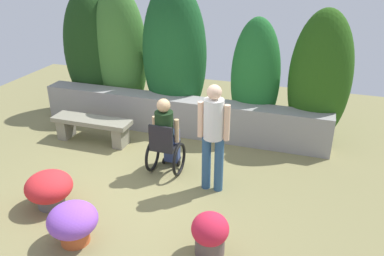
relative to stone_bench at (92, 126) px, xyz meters
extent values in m
plane|color=olive|center=(1.48, -1.18, -0.32)|extent=(11.39, 11.39, 0.00)
cube|color=gray|center=(1.48, 0.91, 0.06)|extent=(5.90, 0.45, 0.75)
ellipsoid|color=#1A3B15|center=(-0.83, 1.56, 1.04)|extent=(1.31, 0.91, 2.71)
ellipsoid|color=#3E732D|center=(-0.11, 1.56, 1.09)|extent=(1.22, 0.85, 2.81)
ellipsoid|color=#1A5224|center=(1.21, 1.38, 1.16)|extent=(1.34, 0.94, 2.95)
ellipsoid|color=#206729|center=(2.89, 1.34, 0.85)|extent=(0.95, 0.67, 2.34)
ellipsoid|color=#275314|center=(4.07, 1.34, 0.96)|extent=(1.14, 0.80, 2.55)
cube|color=gray|center=(-0.61, 0.00, -0.12)|extent=(0.20, 0.35, 0.39)
cube|color=gray|center=(0.61, 0.00, -0.12)|extent=(0.20, 0.35, 0.39)
cube|color=gray|center=(0.00, 0.00, 0.12)|extent=(1.57, 0.42, 0.09)
cube|color=black|center=(1.78, -0.63, 0.18)|extent=(0.40, 0.40, 0.06)
cube|color=black|center=(1.78, -0.81, 0.41)|extent=(0.40, 0.04, 0.40)
cube|color=black|center=(1.78, -0.31, -0.22)|extent=(0.28, 0.12, 0.03)
torus|color=black|center=(1.54, -0.63, -0.04)|extent=(0.05, 0.56, 0.56)
torus|color=black|center=(2.02, -0.63, -0.04)|extent=(0.05, 0.56, 0.56)
cylinder|color=black|center=(1.64, -0.38, -0.27)|extent=(0.03, 0.10, 0.10)
cylinder|color=black|center=(1.92, -0.38, -0.27)|extent=(0.03, 0.10, 0.10)
cube|color=#37477B|center=(1.78, -0.53, 0.29)|extent=(0.30, 0.40, 0.16)
cube|color=#37477B|center=(1.78, -0.33, -0.05)|extent=(0.26, 0.14, 0.43)
cylinder|color=black|center=(1.78, -0.65, 0.54)|extent=(0.30, 0.30, 0.50)
cylinder|color=tan|center=(1.59, -0.59, 0.46)|extent=(0.08, 0.08, 0.40)
cylinder|color=tan|center=(1.97, -0.59, 0.46)|extent=(0.08, 0.08, 0.40)
sphere|color=tan|center=(1.78, -0.65, 0.90)|extent=(0.22, 0.22, 0.22)
cylinder|color=#2C5278|center=(2.56, -0.88, 0.13)|extent=(0.14, 0.14, 0.89)
cylinder|color=#2C5278|center=(2.76, -0.88, 0.13)|extent=(0.14, 0.14, 0.89)
cylinder|color=silver|center=(2.66, -0.88, 0.88)|extent=(0.30, 0.30, 0.62)
cylinder|color=beige|center=(2.46, -0.88, 0.85)|extent=(0.09, 0.09, 0.55)
cylinder|color=beige|center=(2.86, -0.88, 0.85)|extent=(0.09, 0.09, 0.55)
sphere|color=beige|center=(2.66, -0.88, 1.30)|extent=(0.22, 0.22, 0.22)
cylinder|color=#59595B|center=(0.53, -2.05, -0.21)|extent=(0.39, 0.39, 0.21)
ellipsoid|color=#297D2F|center=(0.53, -2.05, -0.05)|extent=(0.43, 0.43, 0.15)
ellipsoid|color=red|center=(0.53, -2.05, 0.01)|extent=(0.68, 0.68, 0.43)
cylinder|color=#5D4D4B|center=(3.02, -2.27, -0.19)|extent=(0.37, 0.37, 0.25)
ellipsoid|color=#204124|center=(3.02, -2.27, -0.01)|extent=(0.41, 0.41, 0.14)
ellipsoid|color=red|center=(3.02, -2.27, 0.05)|extent=(0.47, 0.47, 0.41)
cylinder|color=#C1562B|center=(1.31, -2.62, -0.20)|extent=(0.37, 0.37, 0.23)
ellipsoid|color=#255A31|center=(1.31, -2.62, -0.03)|extent=(0.41, 0.41, 0.15)
ellipsoid|color=purple|center=(1.31, -2.62, 0.03)|extent=(0.64, 0.64, 0.42)
camera|label=1|loc=(4.01, -5.98, 3.18)|focal=36.83mm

